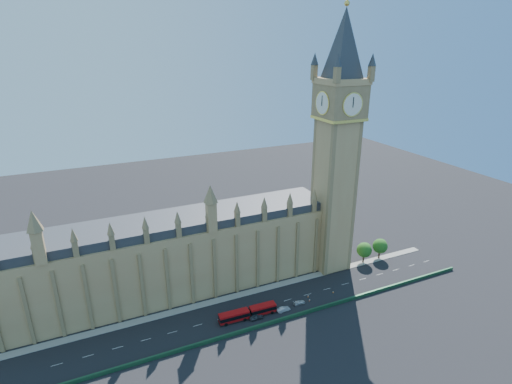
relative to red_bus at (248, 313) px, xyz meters
name	(u,v)px	position (x,y,z in m)	size (l,w,h in m)	color
ground	(256,309)	(4.21, 2.96, -1.71)	(400.00, 400.00, 0.00)	black
palace_westminster	(163,257)	(-20.79, 24.96, 12.15)	(120.00, 20.00, 28.00)	#AB8353
elizabeth_tower	(338,129)	(42.21, 16.95, 52.85)	(20.59, 20.59, 105.00)	#AB8353
bridge_parapet	(268,324)	(4.21, -6.04, -1.11)	(160.00, 0.60, 1.20)	#1E4C2D
kerb_north	(245,293)	(4.21, 12.46, -1.63)	(160.00, 3.00, 0.16)	gray
tree_east_near	(365,249)	(56.43, 13.04, 3.93)	(6.00, 6.00, 8.50)	#382619
tree_east_far	(380,246)	(64.43, 13.04, 3.93)	(6.00, 6.00, 8.50)	#382619
red_bus	(248,313)	(0.00, 0.00, 0.00)	(19.18, 3.64, 3.25)	#AD0B0D
car_grey	(256,317)	(2.21, -1.85, -0.92)	(1.86, 4.63, 1.58)	#393C40
car_silver	(284,309)	(12.06, -1.84, -0.98)	(1.55, 4.44, 1.46)	#B6B7BE
car_white	(299,303)	(18.76, -0.65, -1.11)	(1.67, 4.11, 1.19)	silver
cone_a	(310,300)	(22.77, -0.63, -1.36)	(0.57, 0.57, 0.72)	black
cone_b	(296,301)	(18.21, 0.69, -1.38)	(0.56, 0.56, 0.68)	black
cone_c	(308,296)	(23.57, 1.62, -1.36)	(0.52, 0.52, 0.71)	black
cone_d	(333,292)	(32.93, 0.09, -1.37)	(0.49, 0.49, 0.70)	black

